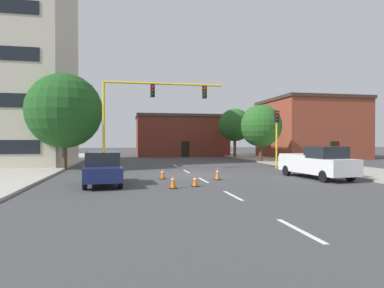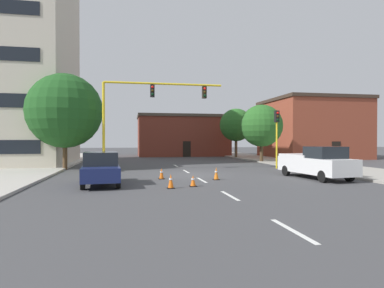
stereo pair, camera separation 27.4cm
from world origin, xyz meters
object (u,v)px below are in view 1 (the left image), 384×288
object	(u,v)px
traffic_signal_gantry	(122,141)
tree_left_near	(64,111)
traffic_light_pole_right	(277,126)
traffic_cone_roadside_a	(218,173)
tree_right_far	(235,125)
pickup_truck_white	(317,163)
traffic_cone_roadside_d	(163,174)
sedan_navy_near_left	(103,168)
tree_right_mid	(261,126)
traffic_cone_roadside_c	(195,181)
traffic_cone_roadside_b	(173,181)

from	to	relation	value
traffic_signal_gantry	tree_left_near	distance (m)	5.46
traffic_light_pole_right	traffic_cone_roadside_a	xyz separation A→B (m)	(-6.94, -6.52, -3.15)
traffic_signal_gantry	tree_right_far	distance (m)	20.82
pickup_truck_white	traffic_cone_roadside_a	distance (m)	6.27
pickup_truck_white	traffic_cone_roadside_d	bearing A→B (deg)	170.85
tree_right_far	traffic_cone_roadside_d	world-z (taller)	tree_right_far
traffic_signal_gantry	traffic_light_pole_right	size ratio (longest dim) A/B	2.10
tree_right_far	sedan_navy_near_left	bearing A→B (deg)	-123.45
pickup_truck_white	sedan_navy_near_left	world-z (taller)	pickup_truck_white
sedan_navy_near_left	traffic_cone_roadside_a	distance (m)	6.67
traffic_light_pole_right	traffic_signal_gantry	bearing A→B (deg)	179.22
tree_left_near	tree_right_far	bearing A→B (deg)	35.20
tree_right_mid	traffic_cone_roadside_d	bearing A→B (deg)	-132.95
traffic_cone_roadside_a	traffic_signal_gantry	bearing A→B (deg)	130.14
sedan_navy_near_left	tree_right_far	bearing A→B (deg)	56.55
traffic_cone_roadside_a	traffic_cone_roadside_c	size ratio (longest dim) A/B	1.28
traffic_cone_roadside_b	pickup_truck_white	bearing A→B (deg)	14.81
traffic_signal_gantry	traffic_cone_roadside_b	xyz separation A→B (m)	(2.55, -9.68, -1.95)
traffic_signal_gantry	traffic_cone_roadside_b	bearing A→B (deg)	-75.26
sedan_navy_near_left	traffic_cone_roadside_a	bearing A→B (deg)	8.47
sedan_navy_near_left	traffic_cone_roadside_c	world-z (taller)	sedan_navy_near_left
pickup_truck_white	traffic_cone_roadside_c	xyz separation A→B (m)	(-8.11, -2.00, -0.68)
traffic_light_pole_right	traffic_cone_roadside_c	xyz separation A→B (m)	(-8.83, -9.05, -3.24)
traffic_cone_roadside_c	traffic_cone_roadside_b	bearing A→B (deg)	-158.85
tree_right_mid	traffic_cone_roadside_c	size ratio (longest dim) A/B	10.19
pickup_truck_white	traffic_cone_roadside_a	bearing A→B (deg)	175.16
traffic_cone_roadside_b	traffic_cone_roadside_d	world-z (taller)	traffic_cone_roadside_b
tree_left_near	pickup_truck_white	xyz separation A→B (m)	(16.35, -9.22, -3.71)
traffic_signal_gantry	traffic_cone_roadside_b	distance (m)	10.20
pickup_truck_white	traffic_cone_roadside_b	bearing A→B (deg)	-165.19
traffic_light_pole_right	traffic_cone_roadside_d	bearing A→B (deg)	-151.27
traffic_light_pole_right	traffic_cone_roadside_b	bearing A→B (deg)	-136.53
pickup_truck_white	traffic_cone_roadside_c	size ratio (longest dim) A/B	9.36
traffic_signal_gantry	tree_right_mid	distance (m)	15.84
traffic_cone_roadside_a	traffic_cone_roadside_c	bearing A→B (deg)	-126.94
traffic_cone_roadside_a	traffic_cone_roadside_d	xyz separation A→B (m)	(-3.17, 0.99, -0.04)
tree_right_far	traffic_cone_roadside_a	xyz separation A→B (m)	(-8.50, -21.84, -3.93)
tree_right_far	sedan_navy_near_left	distance (m)	27.56
traffic_cone_roadside_a	traffic_cone_roadside_c	xyz separation A→B (m)	(-1.90, -2.52, -0.08)
tree_right_far	traffic_cone_roadside_a	distance (m)	23.76
tree_left_near	sedan_navy_near_left	size ratio (longest dim) A/B	1.65
tree_right_far	traffic_cone_roadside_d	xyz separation A→B (m)	(-11.67, -20.85, -3.97)
tree_right_far	tree_left_near	size ratio (longest dim) A/B	0.84
tree_right_mid	traffic_cone_roadside_d	xyz separation A→B (m)	(-11.71, -12.58, -3.53)
tree_left_near	traffic_cone_roadside_c	world-z (taller)	tree_left_near
tree_right_far	traffic_cone_roadside_a	size ratio (longest dim) A/B	8.41
traffic_light_pole_right	tree_left_near	bearing A→B (deg)	172.76
traffic_cone_roadside_a	pickup_truck_white	bearing A→B (deg)	-4.84
sedan_navy_near_left	traffic_cone_roadside_d	xyz separation A→B (m)	(3.40, 1.96, -0.55)
traffic_cone_roadside_a	traffic_cone_roadside_d	distance (m)	3.32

